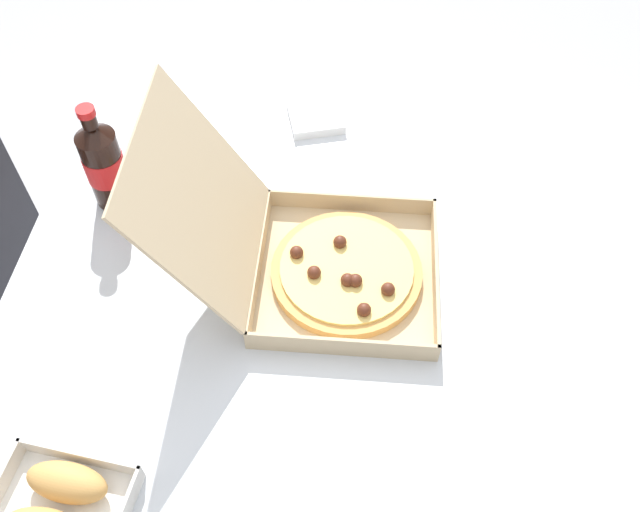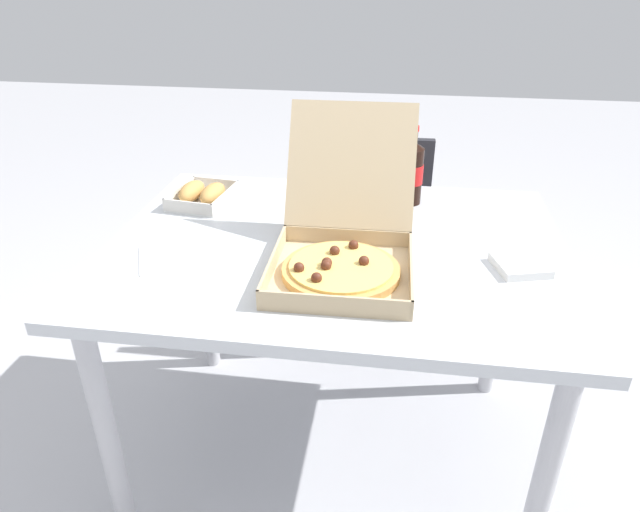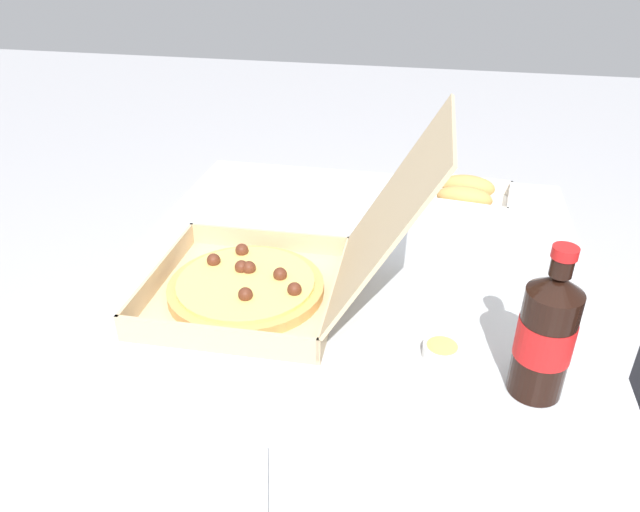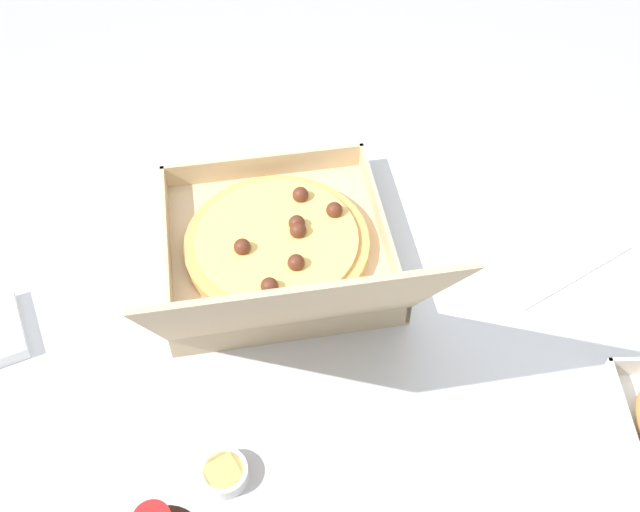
# 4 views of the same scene
# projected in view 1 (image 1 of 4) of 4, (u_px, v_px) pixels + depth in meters

# --- Properties ---
(ground_plane) EXTENTS (10.00, 10.00, 0.00)m
(ground_plane) POSITION_uv_depth(u_px,v_px,m) (275.00, 442.00, 1.77)
(ground_plane) COLOR #B2B2B7
(dining_table) EXTENTS (1.13, 0.86, 0.72)m
(dining_table) POSITION_uv_depth(u_px,v_px,m) (257.00, 310.00, 1.26)
(dining_table) COLOR silver
(dining_table) RESTS_ON ground_plane
(pizza_box_open) EXTENTS (0.32, 0.48, 0.32)m
(pizza_box_open) POSITION_uv_depth(u_px,v_px,m) (321.00, 260.00, 1.17)
(pizza_box_open) COLOR tan
(pizza_box_open) RESTS_ON dining_table
(bread_side_box) EXTENTS (0.17, 0.21, 0.06)m
(bread_side_box) POSITION_uv_depth(u_px,v_px,m) (58.00, 507.00, 0.94)
(bread_side_box) COLOR white
(bread_side_box) RESTS_ON dining_table
(cola_bottle) EXTENTS (0.07, 0.07, 0.22)m
(cola_bottle) POSITION_uv_depth(u_px,v_px,m) (104.00, 163.00, 1.24)
(cola_bottle) COLOR black
(cola_bottle) RESTS_ON dining_table
(paper_menu) EXTENTS (0.25, 0.22, 0.00)m
(paper_menu) POSITION_uv_depth(u_px,v_px,m) (295.00, 490.00, 0.98)
(paper_menu) COLOR white
(paper_menu) RESTS_ON dining_table
(napkin_pile) EXTENTS (0.14, 0.14, 0.02)m
(napkin_pile) POSITION_uv_depth(u_px,v_px,m) (316.00, 116.00, 1.45)
(napkin_pile) COLOR white
(napkin_pile) RESTS_ON dining_table
(dipping_sauce_cup) EXTENTS (0.06, 0.06, 0.02)m
(dipping_sauce_cup) POSITION_uv_depth(u_px,v_px,m) (174.00, 217.00, 1.28)
(dipping_sauce_cup) COLOR white
(dipping_sauce_cup) RESTS_ON dining_table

